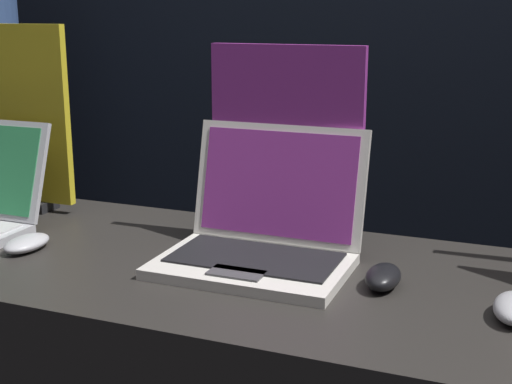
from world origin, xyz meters
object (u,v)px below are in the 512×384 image
object	(u,v)px
mouse_front	(27,243)
mouse_middle	(383,277)
promo_stand_front	(17,123)
promo_stand_middle	(286,151)
laptop_middle	(263,232)

from	to	relation	value
mouse_front	mouse_middle	bearing A→B (deg)	5.47
promo_stand_front	mouse_middle	size ratio (longest dim) A/B	4.13
mouse_middle	mouse_front	bearing A→B (deg)	-174.53
mouse_front	promo_stand_front	size ratio (longest dim) A/B	0.26
promo_stand_front	promo_stand_middle	xyz separation A→B (m)	(0.69, -0.01, -0.02)
laptop_middle	promo_stand_middle	size ratio (longest dim) A/B	0.87
laptop_middle	mouse_middle	distance (m)	0.25
laptop_middle	mouse_middle	xyz separation A→B (m)	(0.25, -0.05, -0.04)
promo_stand_front	laptop_middle	distance (m)	0.72
promo_stand_front	laptop_middle	world-z (taller)	promo_stand_front
promo_stand_front	promo_stand_middle	size ratio (longest dim) A/B	1.08
mouse_middle	promo_stand_middle	distance (m)	0.35
mouse_front	promo_stand_middle	world-z (taller)	promo_stand_middle
mouse_middle	laptop_middle	bearing A→B (deg)	169.57
promo_stand_front	mouse_middle	bearing A→B (deg)	-11.36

